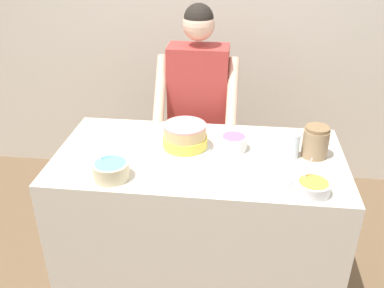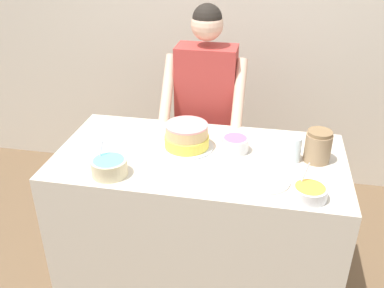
% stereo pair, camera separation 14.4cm
% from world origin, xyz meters
% --- Properties ---
extents(wall_back, '(10.00, 0.05, 2.60)m').
position_xyz_m(wall_back, '(0.00, 1.83, 1.30)').
color(wall_back, beige).
rests_on(wall_back, ground_plane).
extents(counter, '(1.51, 0.77, 0.96)m').
position_xyz_m(counter, '(0.00, 0.38, 0.48)').
color(counter, beige).
rests_on(counter, ground_plane).
extents(person_baker, '(0.51, 0.45, 1.61)m').
position_xyz_m(person_baker, '(-0.07, 1.00, 0.97)').
color(person_baker, '#2D2D38').
rests_on(person_baker, ground_plane).
extents(cake, '(0.29, 0.29, 0.14)m').
position_xyz_m(cake, '(-0.08, 0.45, 1.02)').
color(cake, silver).
rests_on(cake, counter).
extents(frosting_bowl_purple, '(0.14, 0.14, 0.08)m').
position_xyz_m(frosting_bowl_purple, '(0.17, 0.47, 1.00)').
color(frosting_bowl_purple, white).
rests_on(frosting_bowl_purple, counter).
extents(frosting_bowl_blue, '(0.17, 0.17, 0.15)m').
position_xyz_m(frosting_bowl_blue, '(-0.39, 0.12, 1.00)').
color(frosting_bowl_blue, beige).
rests_on(frosting_bowl_blue, counter).
extents(frosting_bowl_orange, '(0.15, 0.15, 0.15)m').
position_xyz_m(frosting_bowl_orange, '(0.54, 0.10, 0.99)').
color(frosting_bowl_orange, white).
rests_on(frosting_bowl_orange, counter).
extents(drinking_glass, '(0.06, 0.06, 0.13)m').
position_xyz_m(drinking_glass, '(0.48, 0.42, 1.02)').
color(drinking_glass, silver).
rests_on(drinking_glass, counter).
extents(ceramic_plate, '(0.25, 0.25, 0.01)m').
position_xyz_m(ceramic_plate, '(0.34, 0.20, 0.96)').
color(ceramic_plate, white).
rests_on(ceramic_plate, counter).
extents(stoneware_jar, '(0.13, 0.13, 0.17)m').
position_xyz_m(stoneware_jar, '(0.59, 0.45, 1.04)').
color(stoneware_jar, '#9E7F5B').
rests_on(stoneware_jar, counter).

